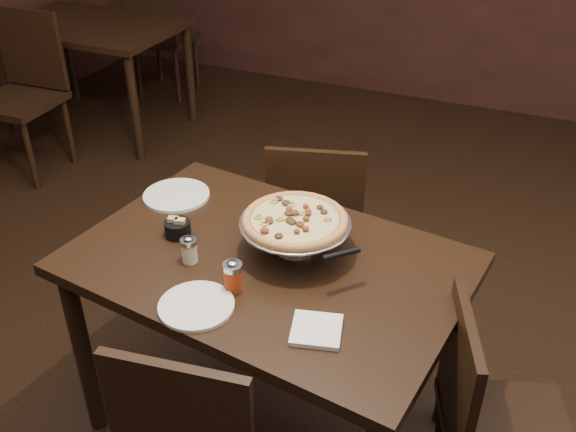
% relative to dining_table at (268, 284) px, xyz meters
% --- Properties ---
extents(room, '(6.04, 7.04, 2.84)m').
position_rel_dining_table_xyz_m(room, '(0.01, -0.04, 0.74)').
color(room, black).
rests_on(room, ground).
extents(dining_table, '(1.32, 0.97, 0.76)m').
position_rel_dining_table_xyz_m(dining_table, '(0.00, 0.00, 0.00)').
color(dining_table, black).
rests_on(dining_table, ground).
extents(background_table, '(1.20, 0.80, 0.75)m').
position_rel_dining_table_xyz_m(background_table, '(-2.25, 1.98, -0.01)').
color(background_table, black).
rests_on(background_table, ground).
extents(pizza_stand, '(0.36, 0.36, 0.15)m').
position_rel_dining_table_xyz_m(pizza_stand, '(0.06, 0.07, 0.22)').
color(pizza_stand, '#AEADB4').
rests_on(pizza_stand, dining_table).
extents(parmesan_shaker, '(0.05, 0.05, 0.09)m').
position_rel_dining_table_xyz_m(parmesan_shaker, '(-0.22, -0.11, 0.14)').
color(parmesan_shaker, beige).
rests_on(parmesan_shaker, dining_table).
extents(pepper_flake_shaker, '(0.06, 0.06, 0.10)m').
position_rel_dining_table_xyz_m(pepper_flake_shaker, '(-0.03, -0.18, 0.15)').
color(pepper_flake_shaker, '#9B200E').
rests_on(pepper_flake_shaker, dining_table).
extents(packet_caddy, '(0.09, 0.09, 0.07)m').
position_rel_dining_table_xyz_m(packet_caddy, '(-0.33, 0.00, 0.13)').
color(packet_caddy, black).
rests_on(packet_caddy, dining_table).
extents(napkin_stack, '(0.17, 0.17, 0.01)m').
position_rel_dining_table_xyz_m(napkin_stack, '(0.27, -0.25, 0.11)').
color(napkin_stack, white).
rests_on(napkin_stack, dining_table).
extents(plate_left, '(0.24, 0.24, 0.01)m').
position_rel_dining_table_xyz_m(plate_left, '(-0.47, 0.22, 0.11)').
color(plate_left, white).
rests_on(plate_left, dining_table).
extents(plate_near, '(0.22, 0.22, 0.01)m').
position_rel_dining_table_xyz_m(plate_near, '(-0.09, -0.29, 0.11)').
color(plate_near, white).
rests_on(plate_near, dining_table).
extents(serving_spatula, '(0.16, 0.16, 0.02)m').
position_rel_dining_table_xyz_m(serving_spatula, '(0.26, -0.04, 0.22)').
color(serving_spatula, '#AEADB4').
rests_on(serving_spatula, pizza_stand).
extents(chair_far, '(0.49, 0.49, 0.86)m').
position_rel_dining_table_xyz_m(chair_far, '(-0.10, 0.71, -0.20)').
color(chair_far, black).
rests_on(chair_far, ground).
extents(chair_side, '(0.49, 0.49, 0.82)m').
position_rel_dining_table_xyz_m(chair_side, '(0.75, -0.07, -0.21)').
color(chair_side, black).
rests_on(chair_side, ground).
extents(bg_chair_far, '(0.46, 0.46, 0.91)m').
position_rel_dining_table_xyz_m(bg_chair_far, '(-2.18, 2.67, -0.17)').
color(bg_chair_far, black).
rests_on(bg_chair_far, ground).
extents(bg_chair_near, '(0.48, 0.48, 0.98)m').
position_rel_dining_table_xyz_m(bg_chair_near, '(-2.26, 1.30, -0.13)').
color(bg_chair_near, black).
rests_on(bg_chair_near, ground).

